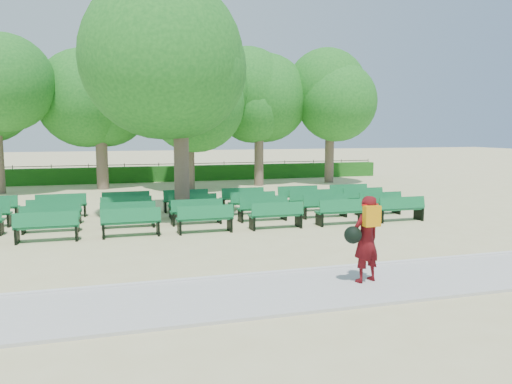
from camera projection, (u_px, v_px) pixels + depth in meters
ground at (232, 222)px, 16.53m from camera, size 120.00×120.00×0.00m
paving at (324, 288)px, 9.48m from camera, size 30.00×2.20×0.06m
curb at (302, 271)px, 10.57m from camera, size 30.00×0.12×0.10m
hedge at (177, 173)px, 29.80m from camera, size 26.00×0.70×0.90m
fence at (176, 180)px, 30.24m from camera, size 26.00×0.10×1.02m
tree_line at (187, 188)px, 26.05m from camera, size 21.80×6.80×7.04m
bench_array at (195, 218)px, 16.75m from camera, size 1.69×0.60×1.05m
tree_among at (180, 71)px, 16.54m from camera, size 5.34×5.34×7.40m
person at (365, 238)px, 9.69m from camera, size 0.84×0.56×1.70m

